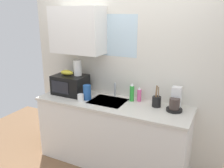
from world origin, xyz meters
TOP-DOWN VIEW (x-y plane):
  - kitchen_wall_assembly at (-0.10, 0.31)m, footprint 2.81×0.42m
  - counter_unit at (-0.00, 0.00)m, footprint 2.04×0.63m
  - sink_faucet at (-0.07, 0.24)m, footprint 0.03×0.03m
  - microwave at (-0.69, 0.05)m, footprint 0.46×0.35m
  - banana_bunch at (-0.74, 0.05)m, footprint 0.20×0.11m
  - paper_towel_roll at (-0.59, 0.10)m, footprint 0.11×0.11m
  - coffee_maker at (0.79, 0.11)m, footprint 0.19×0.21m
  - dish_soap_bottle_green at (0.21, 0.16)m, footprint 0.06×0.06m
  - dish_soap_bottle_pink at (0.30, 0.20)m, footprint 0.06×0.06m
  - cereal_canister at (-0.35, -0.05)m, footprint 0.10×0.10m
  - mug_white at (-0.39, -0.14)m, footprint 0.08×0.08m
  - utensil_crock at (0.56, 0.12)m, footprint 0.11×0.11m

SIDE VIEW (x-z plane):
  - counter_unit at x=0.00m, z-range 0.01..0.91m
  - mug_white at x=-0.39m, z-range 0.90..0.99m
  - utensil_crock at x=0.56m, z-range 0.83..1.11m
  - dish_soap_bottle_pink at x=0.30m, z-range 0.89..1.09m
  - sink_faucet at x=-0.07m, z-range 0.90..1.09m
  - cereal_canister at x=-0.35m, z-range 0.90..1.10m
  - coffee_maker at x=0.79m, z-range 0.86..1.14m
  - dish_soap_bottle_green at x=0.21m, z-range 0.89..1.14m
  - microwave at x=-0.69m, z-range 0.90..1.17m
  - banana_bunch at x=-0.74m, z-range 1.17..1.24m
  - paper_towel_roll at x=-0.59m, z-range 1.17..1.39m
  - kitchen_wall_assembly at x=-0.10m, z-range 0.10..2.60m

